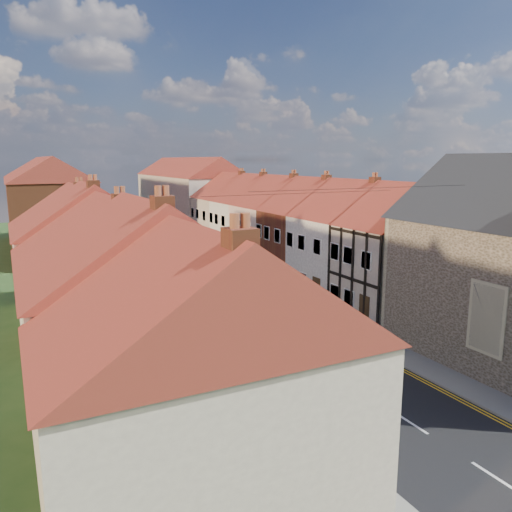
{
  "coord_description": "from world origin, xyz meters",
  "views": [
    {
      "loc": [
        -13.45,
        -11.4,
        10.14
      ],
      "look_at": [
        1.96,
        19.35,
        3.5
      ],
      "focal_mm": 35.0,
      "sensor_mm": 36.0,
      "label": 1
    }
  ],
  "objects_px": {
    "lamppost": "(174,261)",
    "pedestrian_right": "(336,316)",
    "car_near": "(331,415)",
    "car_far": "(135,252)",
    "car_distant": "(93,231)",
    "car_mid": "(169,290)"
  },
  "relations": [
    {
      "from": "lamppost",
      "to": "pedestrian_right",
      "type": "relative_size",
      "value": 3.55
    },
    {
      "from": "lamppost",
      "to": "pedestrian_right",
      "type": "xyz_separation_m",
      "value": [
        7.51,
        -7.93,
        -2.57
      ]
    },
    {
      "from": "car_near",
      "to": "car_far",
      "type": "height_order",
      "value": "car_near"
    },
    {
      "from": "car_near",
      "to": "pedestrian_right",
      "type": "bearing_deg",
      "value": 54.53
    },
    {
      "from": "lamppost",
      "to": "car_distant",
      "type": "distance_m",
      "value": 39.05
    },
    {
      "from": "car_mid",
      "to": "car_far",
      "type": "xyz_separation_m",
      "value": [
        1.49,
        17.3,
        -0.12
      ]
    },
    {
      "from": "car_near",
      "to": "car_mid",
      "type": "height_order",
      "value": "car_mid"
    },
    {
      "from": "car_near",
      "to": "car_distant",
      "type": "relative_size",
      "value": 1.05
    },
    {
      "from": "car_mid",
      "to": "car_far",
      "type": "relative_size",
      "value": 1.06
    },
    {
      "from": "car_far",
      "to": "car_near",
      "type": "bearing_deg",
      "value": -93.94
    },
    {
      "from": "car_mid",
      "to": "car_far",
      "type": "distance_m",
      "value": 17.37
    },
    {
      "from": "pedestrian_right",
      "to": "car_distant",
      "type": "bearing_deg",
      "value": -83.03
    },
    {
      "from": "car_mid",
      "to": "pedestrian_right",
      "type": "xyz_separation_m",
      "value": [
        6.9,
        -11.27,
        0.24
      ]
    },
    {
      "from": "car_near",
      "to": "car_mid",
      "type": "xyz_separation_m",
      "value": [
        0.0,
        20.57,
        0.0
      ]
    },
    {
      "from": "lamppost",
      "to": "car_far",
      "type": "distance_m",
      "value": 20.95
    },
    {
      "from": "lamppost",
      "to": "car_far",
      "type": "bearing_deg",
      "value": 84.18
    },
    {
      "from": "car_distant",
      "to": "pedestrian_right",
      "type": "bearing_deg",
      "value": -87.75
    },
    {
      "from": "car_near",
      "to": "pedestrian_right",
      "type": "height_order",
      "value": "pedestrian_right"
    },
    {
      "from": "car_far",
      "to": "car_distant",
      "type": "relative_size",
      "value": 1.02
    },
    {
      "from": "lamppost",
      "to": "pedestrian_right",
      "type": "distance_m",
      "value": 11.22
    },
    {
      "from": "car_near",
      "to": "lamppost",
      "type": "bearing_deg",
      "value": 93.14
    },
    {
      "from": "lamppost",
      "to": "car_mid",
      "type": "relative_size",
      "value": 1.36
    }
  ]
}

